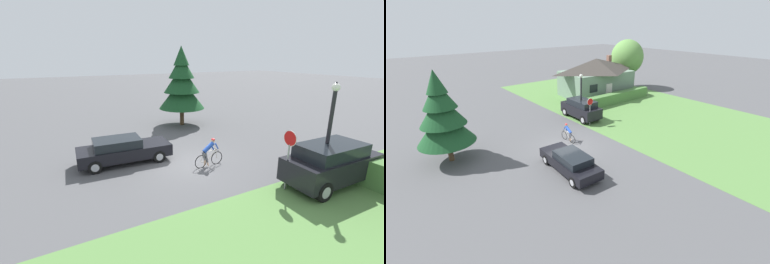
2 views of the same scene
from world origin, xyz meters
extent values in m
plane|color=#515154|center=(0.00, 0.00, 0.00)|extent=(140.00, 140.00, 0.00)
cube|color=black|center=(-1.70, -2.83, 0.61)|extent=(2.03, 4.84, 0.62)
cube|color=black|center=(-1.71, -3.20, 1.15)|extent=(1.69, 2.43, 0.45)
cylinder|color=black|center=(-2.40, -1.17, 0.33)|extent=(0.30, 0.67, 0.66)
cylinder|color=#ADADB2|center=(-2.40, -1.17, 0.33)|extent=(0.30, 0.40, 0.38)
cylinder|color=black|center=(-0.83, -1.25, 0.33)|extent=(0.30, 0.67, 0.66)
cylinder|color=#ADADB2|center=(-0.83, -1.25, 0.33)|extent=(0.30, 0.40, 0.38)
cylinder|color=black|center=(-2.56, -4.40, 0.33)|extent=(0.30, 0.67, 0.66)
cylinder|color=#ADADB2|center=(-2.56, -4.40, 0.33)|extent=(0.30, 0.40, 0.38)
cylinder|color=black|center=(-0.99, -4.48, 0.33)|extent=(0.30, 0.67, 0.66)
cylinder|color=#ADADB2|center=(-0.99, -4.48, 0.33)|extent=(0.30, 0.40, 0.38)
torus|color=black|center=(0.91, 0.34, 0.34)|extent=(0.08, 0.71, 0.71)
torus|color=black|center=(0.85, 1.34, 0.34)|extent=(0.08, 0.71, 0.71)
cylinder|color=beige|center=(0.89, 0.59, 0.50)|extent=(0.05, 0.18, 0.57)
cylinder|color=beige|center=(0.87, 0.96, 0.53)|extent=(0.07, 0.63, 0.64)
cylinder|color=beige|center=(0.88, 0.89, 0.81)|extent=(0.08, 0.75, 0.09)
cylinder|color=beige|center=(0.90, 0.50, 0.28)|extent=(0.05, 0.33, 0.15)
cylinder|color=beige|center=(0.90, 0.43, 0.56)|extent=(0.04, 0.21, 0.46)
cylinder|color=beige|center=(0.85, 1.30, 0.58)|extent=(0.04, 0.12, 0.50)
cylinder|color=black|center=(0.86, 1.26, 0.83)|extent=(0.44, 0.05, 0.02)
ellipsoid|color=black|center=(0.90, 0.52, 0.80)|extent=(0.09, 0.20, 0.05)
cylinder|color=slate|center=(0.89, 0.51, 0.62)|extent=(0.12, 0.25, 0.48)
cylinder|color=slate|center=(0.89, 0.67, 0.54)|extent=(0.12, 0.25, 0.63)
cylinder|color=tan|center=(0.89, 0.58, 0.25)|extent=(0.08, 0.08, 0.30)
cylinder|color=tan|center=(0.94, 0.74, 0.15)|extent=(0.17, 0.08, 0.21)
cylinder|color=#264CB2|center=(0.88, 0.79, 1.03)|extent=(0.26, 0.69, 0.55)
cylinder|color=#264CB2|center=(0.86, 1.03, 1.01)|extent=(0.08, 0.25, 0.36)
cylinder|color=#264CB2|center=(0.86, 1.31, 1.01)|extent=(0.08, 0.25, 0.36)
sphere|color=tan|center=(0.87, 1.07, 1.35)|extent=(0.19, 0.19, 0.19)
ellipsoid|color=red|center=(0.87, 1.07, 1.40)|extent=(0.22, 0.18, 0.12)
cube|color=black|center=(5.09, 4.48, 0.85)|extent=(1.98, 4.50, 1.00)
cube|color=black|center=(5.08, 4.31, 1.63)|extent=(1.72, 2.97, 0.56)
cylinder|color=black|center=(4.31, 6.02, 0.41)|extent=(0.30, 0.83, 0.82)
cylinder|color=#ADADB2|center=(4.31, 6.02, 0.41)|extent=(0.30, 0.49, 0.48)
cylinder|color=black|center=(5.95, 5.98, 0.41)|extent=(0.30, 0.83, 0.82)
cylinder|color=#ADADB2|center=(5.95, 5.98, 0.41)|extent=(0.30, 0.49, 0.48)
cylinder|color=black|center=(4.23, 2.99, 0.41)|extent=(0.30, 0.83, 0.82)
cylinder|color=#ADADB2|center=(4.23, 2.99, 0.41)|extent=(0.30, 0.49, 0.48)
cylinder|color=black|center=(5.87, 2.95, 0.41)|extent=(0.30, 0.83, 0.82)
cylinder|color=#ADADB2|center=(5.87, 2.95, 0.41)|extent=(0.30, 0.49, 0.48)
cylinder|color=gray|center=(4.49, 2.40, 1.01)|extent=(0.07, 0.07, 2.02)
cylinder|color=red|center=(4.49, 2.40, 2.28)|extent=(0.62, 0.05, 0.62)
cylinder|color=silver|center=(4.49, 2.40, 2.28)|extent=(0.65, 0.04, 0.65)
cylinder|color=black|center=(4.91, 4.23, 2.06)|extent=(0.16, 0.16, 4.12)
sphere|color=white|center=(4.91, 4.23, 4.27)|extent=(0.33, 0.33, 0.33)
cone|color=black|center=(4.91, 4.23, 4.44)|extent=(0.20, 0.20, 0.13)
cylinder|color=#4C3823|center=(-7.35, 3.37, 0.70)|extent=(0.35, 0.35, 1.41)
cone|color=#194723|center=(-7.35, 3.37, 2.57)|extent=(3.68, 3.68, 2.33)
cone|color=#194723|center=(-7.35, 3.37, 3.71)|extent=(2.87, 2.87, 2.05)
cone|color=#194723|center=(-7.35, 3.37, 4.70)|extent=(2.06, 2.06, 1.77)
cone|color=#194723|center=(-7.35, 3.37, 5.54)|extent=(1.25, 1.25, 1.49)
camera|label=1|loc=(11.25, -5.81, 5.45)|focal=24.00mm
camera|label=2|loc=(-10.10, -14.41, 8.93)|focal=24.00mm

